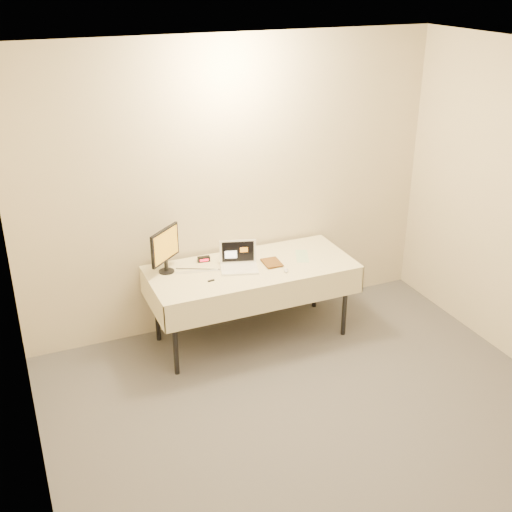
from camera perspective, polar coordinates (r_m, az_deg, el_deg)
name	(u,v)px	position (r m, az deg, el deg)	size (l,w,h in m)	color
ground	(368,484)	(4.68, 9.91, -19.31)	(5.00, 5.00, 0.00)	#49494F
back_wall	(232,187)	(5.92, -2.14, 6.18)	(4.00, 0.10, 2.70)	beige
table	(251,273)	(5.78, -0.41, -1.49)	(1.86, 0.81, 0.74)	black
laptop	(239,262)	(5.72, -1.55, -0.50)	(0.39, 0.34, 0.23)	white
monitor	(165,247)	(5.61, -8.09, 0.78)	(0.31, 0.28, 0.41)	black
book	(264,255)	(5.74, 0.71, 0.12)	(0.15, 0.02, 0.21)	#975F1B
alarm_clock	(204,259)	(5.86, -4.67, -0.28)	(0.12, 0.06, 0.05)	black
clicker	(286,270)	(5.67, 2.68, -1.27)	(0.04, 0.09, 0.02)	silver
paper_form	(302,256)	(5.98, 4.12, 0.00)	(0.11, 0.28, 0.00)	#AED4A9
usb_dongle	(211,281)	(5.51, -4.01, -2.19)	(0.06, 0.02, 0.01)	black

